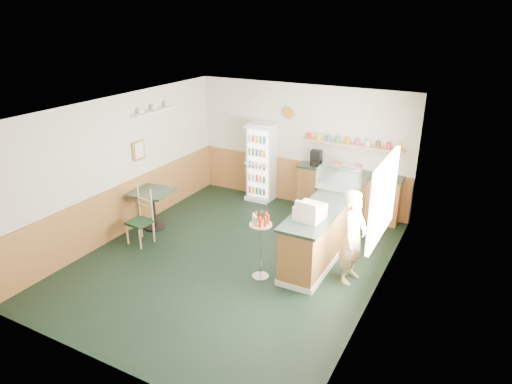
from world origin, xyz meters
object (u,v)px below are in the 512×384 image
Objects in this scene: display_case at (339,179)px; shopkeeper at (353,237)px; drinks_fridge at (261,162)px; cafe_table at (153,202)px; cafe_chair at (142,214)px; condiment_stand at (261,236)px; cash_register at (310,212)px.

shopkeeper is (0.70, -1.29, -0.44)m from display_case.
drinks_fridge is at bearing 152.95° from display_case.
drinks_fridge is 1.14× the size of shopkeeper.
cafe_table is 0.57m from cafe_chair.
drinks_fridge is 2.12× the size of cafe_table.
drinks_fridge reaches higher than cafe_table.
display_case is at bearing 71.50° from condiment_stand.
cafe_chair is (-2.57, 0.08, -0.20)m from condiment_stand.
condiment_stand is at bearing -108.50° from display_case.
cash_register is (0.00, -1.41, -0.10)m from display_case.
cash_register is at bearing 107.86° from shopkeeper.
cafe_table is (-3.40, 0.12, -0.56)m from cash_register.
drinks_fridge is 2.72m from cafe_table.
cafe_chair is at bearing -70.59° from cafe_table.
cash_register is 3.29m from cafe_chair.
drinks_fridge reaches higher than shopkeeper.
cafe_chair is at bearing 105.77° from shopkeeper.
cafe_table is (-2.76, 0.62, -0.19)m from condiment_stand.
cafe_chair is (-3.91, -0.54, -0.23)m from shopkeeper.
drinks_fridge is 3.78m from shopkeeper.
cafe_table is at bearing -159.21° from display_case.
cafe_chair is at bearing 178.22° from condiment_stand.
condiment_stand reaches higher than cafe_table.
shopkeeper is at bearing 13.66° from cafe_chair.
cash_register reaches higher than cafe_chair.
display_case is 3.75m from cafe_chair.
cafe_table is at bearing 97.94° from shopkeeper.
condiment_stand is 2.84m from cafe_table.
display_case reaches higher than condiment_stand.
cafe_table is (-1.19, -2.42, -0.33)m from drinks_fridge.
drinks_fridge is 1.66× the size of cafe_chair.
cafe_chair is (-3.21, -1.83, -0.66)m from display_case.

